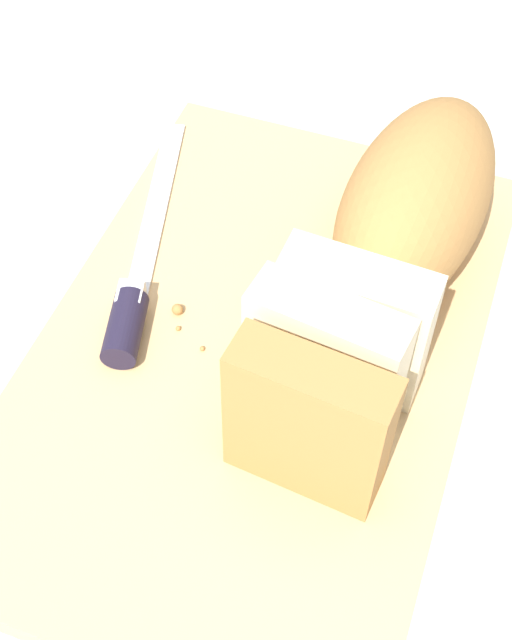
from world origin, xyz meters
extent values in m
plane|color=beige|center=(0.00, 0.00, 0.00)|extent=(3.00, 3.00, 0.00)
cube|color=tan|center=(0.00, 0.00, 0.01)|extent=(0.45, 0.29, 0.02)
ellipsoid|color=#A8753D|center=(-0.12, 0.07, 0.08)|extent=(0.21, 0.11, 0.11)
cube|color=beige|center=(0.00, 0.06, 0.08)|extent=(0.04, 0.10, 0.11)
cube|color=beige|center=(0.04, 0.06, 0.08)|extent=(0.05, 0.10, 0.11)
cube|color=#A8753D|center=(0.08, 0.06, 0.08)|extent=(0.04, 0.10, 0.11)
cube|color=silver|center=(-0.10, -0.12, 0.03)|extent=(0.19, 0.07, 0.00)
cylinder|color=black|center=(0.02, -0.09, 0.04)|extent=(0.06, 0.04, 0.02)
cube|color=silver|center=(0.00, -0.09, 0.03)|extent=(0.02, 0.02, 0.02)
sphere|color=#A8753D|center=(0.02, -0.03, 0.03)|extent=(0.00, 0.00, 0.00)
sphere|color=#A8753D|center=(-0.01, -0.06, 0.03)|extent=(0.01, 0.01, 0.01)
sphere|color=#A8753D|center=(0.01, -0.06, 0.03)|extent=(0.00, 0.00, 0.00)
camera|label=1|loc=(0.32, 0.12, 0.51)|focal=48.87mm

